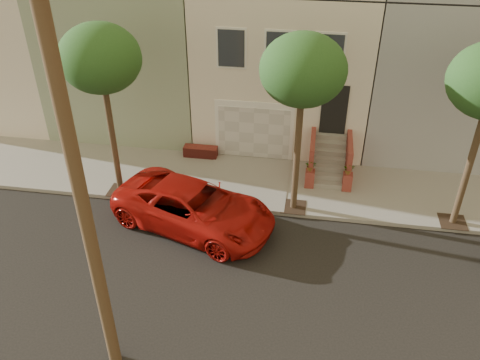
# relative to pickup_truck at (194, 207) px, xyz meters

# --- Properties ---
(ground) EXTENTS (90.00, 90.00, 0.00)m
(ground) POSITION_rel_pickup_truck_xyz_m (2.29, -2.48, -0.78)
(ground) COLOR black
(ground) RESTS_ON ground
(sidewalk) EXTENTS (40.00, 3.70, 0.15)m
(sidewalk) POSITION_rel_pickup_truck_xyz_m (2.29, 2.87, -0.70)
(sidewalk) COLOR gray
(sidewalk) RESTS_ON ground
(house_row) EXTENTS (33.10, 11.70, 7.00)m
(house_row) POSITION_rel_pickup_truck_xyz_m (2.29, 8.71, 2.87)
(house_row) COLOR beige
(house_row) RESTS_ON sidewalk
(tree_left) EXTENTS (2.70, 2.57, 6.30)m
(tree_left) POSITION_rel_pickup_truck_xyz_m (-3.21, 1.42, 4.48)
(tree_left) COLOR #2D2116
(tree_left) RESTS_ON sidewalk
(tree_mid) EXTENTS (2.70, 2.57, 6.30)m
(tree_mid) POSITION_rel_pickup_truck_xyz_m (3.29, 1.42, 4.48)
(tree_mid) COLOR #2D2116
(tree_mid) RESTS_ON sidewalk
(pickup_truck) EXTENTS (6.14, 4.24, 1.56)m
(pickup_truck) POSITION_rel_pickup_truck_xyz_m (0.00, 0.00, 0.00)
(pickup_truck) COLOR #A7110C
(pickup_truck) RESTS_ON ground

